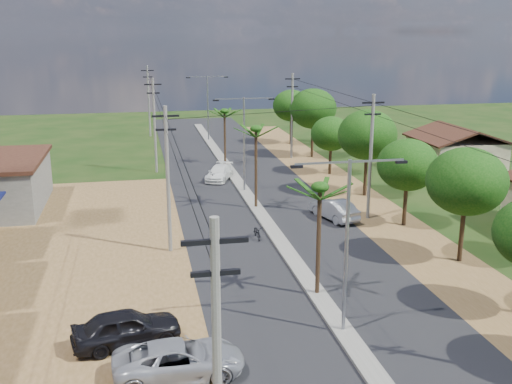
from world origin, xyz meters
TOP-DOWN VIEW (x-y plane):
  - ground at (0.00, 0.00)m, footprint 160.00×160.00m
  - road at (0.00, 15.00)m, footprint 12.00×110.00m
  - median at (0.00, 18.00)m, footprint 1.00×90.00m
  - dirt_lot_west at (-15.00, 8.00)m, footprint 18.00×46.00m
  - dirt_shoulder_east at (8.50, 15.00)m, footprint 5.00×90.00m
  - house_east_far at (21.00, 28.00)m, footprint 7.60×7.50m
  - tree_east_c at (9.70, 7.00)m, footprint 4.60×4.60m
  - tree_east_d at (9.40, 14.00)m, footprint 4.20×4.20m
  - tree_east_e at (9.60, 22.00)m, footprint 4.80×4.80m
  - tree_east_f at (9.20, 30.00)m, footprint 3.80×3.80m
  - tree_east_g at (9.80, 38.00)m, footprint 5.00×5.00m
  - tree_east_h at (9.50, 46.00)m, footprint 4.40×4.40m
  - palm_median_near at (0.00, 4.00)m, footprint 2.00×2.00m
  - palm_median_mid at (0.00, 20.00)m, footprint 2.00×2.00m
  - palm_median_far at (0.00, 36.00)m, footprint 2.00×2.00m
  - streetlight_near at (0.00, 0.00)m, footprint 5.10×0.18m
  - streetlight_mid at (0.00, 25.00)m, footprint 5.10×0.18m
  - streetlight_far at (0.00, 50.00)m, footprint 5.10×0.18m
  - utility_pole_w_a at (-7.00, -10.00)m, footprint 1.60×0.24m
  - utility_pole_w_b at (-7.00, 12.00)m, footprint 1.60×0.24m
  - utility_pole_w_c at (-7.00, 34.00)m, footprint 1.60×0.24m
  - utility_pole_w_d at (-7.00, 55.00)m, footprint 1.60×0.24m
  - utility_pole_e_b at (7.50, 16.00)m, footprint 1.60×0.24m
  - utility_pole_e_c at (7.50, 38.00)m, footprint 1.60×0.24m
  - car_silver_mid at (5.00, 16.28)m, footprint 2.70×4.73m
  - car_white_far at (-1.50, 29.63)m, footprint 3.36×4.81m
  - car_parked_silver at (-7.50, -2.11)m, footprint 5.25×2.57m
  - car_parked_dark at (-9.54, 0.83)m, footprint 4.93×2.80m
  - moto_rider_west_a at (-1.27, 13.20)m, footprint 0.63×1.70m
  - moto_rider_west_b at (-2.32, 28.51)m, footprint 0.63×1.67m
  - roadside_sign at (-8.00, -1.33)m, footprint 0.12×1.07m

SIDE VIEW (x-z plane):
  - ground at x=0.00m, z-range 0.00..0.00m
  - dirt_shoulder_east at x=8.50m, z-range 0.00..0.03m
  - dirt_lot_west at x=-15.00m, z-range 0.00..0.04m
  - road at x=0.00m, z-range 0.00..0.04m
  - median at x=0.00m, z-range 0.00..0.18m
  - roadside_sign at x=-8.00m, z-range 0.00..0.88m
  - moto_rider_west_a at x=-1.27m, z-range 0.00..0.89m
  - moto_rider_west_b at x=-2.32m, z-range 0.00..0.98m
  - car_white_far at x=-1.50m, z-range 0.00..1.29m
  - car_parked_silver at x=-7.50m, z-range 0.00..1.43m
  - car_silver_mid at x=5.00m, z-range 0.00..1.47m
  - car_parked_dark at x=-9.54m, z-range 0.00..1.58m
  - house_east_far at x=21.00m, z-range 0.09..4.69m
  - tree_east_f at x=9.20m, z-range 1.13..6.64m
  - tree_east_d at x=9.40m, z-range 1.27..7.41m
  - tree_east_h at x=9.50m, z-range 1.38..7.90m
  - utility_pole_w_a at x=-7.00m, z-range 0.26..9.26m
  - utility_pole_w_b at x=-7.00m, z-range 0.26..9.26m
  - utility_pole_w_c at x=-7.00m, z-range 0.26..9.26m
  - utility_pole_w_d at x=-7.00m, z-range 0.26..9.26m
  - utility_pole_e_b at x=7.50m, z-range 0.26..9.26m
  - utility_pole_e_c at x=7.50m, z-range 0.26..9.26m
  - streetlight_near at x=0.00m, z-range 0.79..8.79m
  - streetlight_mid at x=0.00m, z-range 0.79..8.79m
  - streetlight_far at x=0.00m, z-range 0.79..8.79m
  - tree_east_c at x=9.70m, z-range 1.45..8.28m
  - tree_east_e at x=9.60m, z-range 1.52..8.66m
  - tree_east_g at x=9.80m, z-range 1.55..8.93m
  - palm_median_far at x=0.00m, z-range 2.34..8.19m
  - palm_median_near at x=0.00m, z-range 2.46..8.61m
  - palm_median_mid at x=0.00m, z-range 2.62..9.17m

